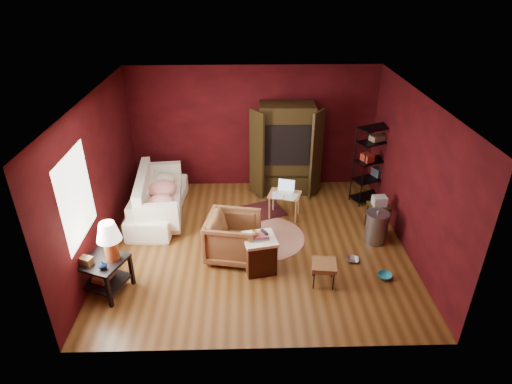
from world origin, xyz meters
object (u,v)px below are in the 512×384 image
sofa (158,197)px  side_table (106,251)px  hamper (260,253)px  laptop_desk (285,196)px  tv_armoire (286,148)px  armchair (233,235)px  wire_shelving (374,161)px

sofa → side_table: size_ratio=1.73×
hamper → side_table: bearing=-169.0°
sofa → laptop_desk: (2.61, -0.11, 0.06)m
tv_armoire → hamper: bearing=-102.2°
laptop_desk → tv_armoire: 1.30m
tv_armoire → sofa: bearing=-157.8°
side_table → tv_armoire: bearing=47.4°
side_table → armchair: bearing=23.2°
sofa → tv_armoire: bearing=-65.7°
sofa → armchair: armchair is taller
sofa → laptop_desk: 2.61m
wire_shelving → sofa: bearing=162.5°
side_table → wire_shelving: 5.71m
side_table → wire_shelving: bearing=30.2°
sofa → hamper: (2.04, -1.83, -0.09)m
armchair → wire_shelving: size_ratio=0.53×
side_table → wire_shelving: size_ratio=0.73×
side_table → laptop_desk: 3.70m
sofa → tv_armoire: tv_armoire is taller
hamper → laptop_desk: size_ratio=0.95×
tv_armoire → wire_shelving: bearing=-13.1°
sofa → hamper: sofa is taller
laptop_desk → wire_shelving: size_ratio=0.45×
side_table → wire_shelving: (4.93, 2.87, 0.19)m
side_table → hamper: side_table is taller
laptop_desk → tv_armoire: size_ratio=0.38×
wire_shelving → armchair: bearing=-170.4°
sofa → tv_armoire: 2.98m
tv_armoire → wire_shelving: 1.92m
armchair → side_table: 2.13m
hamper → laptop_desk: 1.83m
armchair → tv_armoire: bearing=-13.8°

